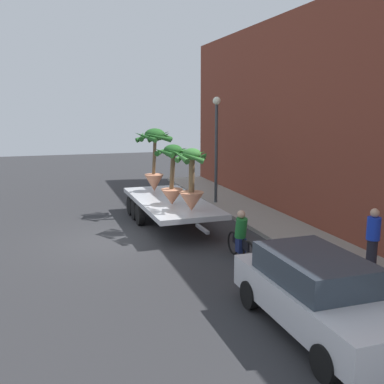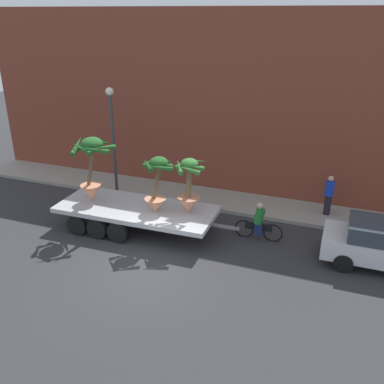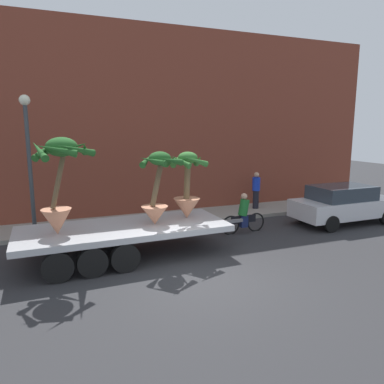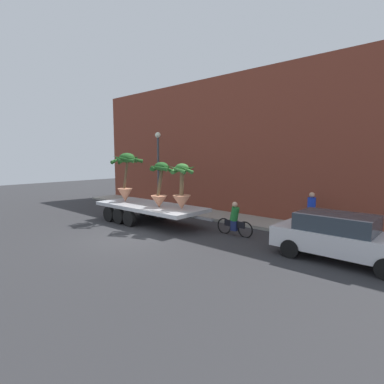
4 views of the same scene
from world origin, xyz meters
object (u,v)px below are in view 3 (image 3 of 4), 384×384
Objects in this scene: cyclist at (244,215)px; street_lamp at (28,148)px; pedestrian_near_gate at (256,190)px; flatbed_trailer at (116,233)px; potted_palm_rear at (187,189)px; parked_car at (344,204)px; potted_palm_middle at (60,179)px; potted_palm_front at (157,189)px.

street_lamp is (-7.27, 1.97, 2.56)m from cyclist.
pedestrian_near_gate is at bearing 51.45° from cyclist.
pedestrian_near_gate is (2.27, 2.85, 0.37)m from cyclist.
potted_palm_rear reaches higher than flatbed_trailer.
potted_palm_rear is 0.49× the size of parked_car.
flatbed_trailer is 1.63× the size of parked_car.
potted_palm_middle reaches higher than potted_palm_rear.
potted_palm_front is (2.75, 0.02, -0.44)m from potted_palm_middle.
flatbed_trailer is at bearing -176.22° from parked_car.
potted_palm_front is at bearing -162.98° from cyclist.
potted_palm_front is 4.89m from street_lamp.
cyclist is at bearing 17.02° from potted_palm_front.
pedestrian_near_gate reaches higher than parked_car.
potted_palm_rear is 0.45× the size of street_lamp.
potted_palm_rear is 2.94m from cyclist.
parked_car is at bearing 3.30° from potted_palm_rear.
potted_palm_rear is 5.59m from street_lamp.
street_lamp reaches higher than parked_car.
flatbed_trailer is 3.25× the size of potted_palm_front.
potted_palm_middle is at bearing -174.05° from potted_palm_rear.
potted_palm_middle reaches higher than flatbed_trailer.
potted_palm_front is at bearing -40.44° from street_lamp.
cyclist is 4.51m from parked_car.
cyclist is at bearing 16.13° from potted_palm_rear.
cyclist is at bearing 10.97° from flatbed_trailer.
potted_palm_front is (1.25, -0.17, 1.32)m from flatbed_trailer.
cyclist is at bearing -128.55° from pedestrian_near_gate.
potted_palm_rear is at bearing 5.22° from flatbed_trailer.
potted_palm_middle is at bearing -179.60° from potted_palm_front.
pedestrian_near_gate is at bearing 24.68° from potted_palm_middle.
potted_palm_rear is at bearing -176.70° from parked_car.
flatbed_trailer is at bearing 7.10° from potted_palm_middle.
cyclist is 1.08× the size of pedestrian_near_gate.
potted_palm_middle reaches higher than cyclist.
pedestrian_near_gate is at bearing 33.82° from potted_palm_front.
potted_palm_middle is at bearing -172.90° from flatbed_trailer.
cyclist is at bearing -15.15° from street_lamp.
potted_palm_middle reaches higher than potted_palm_front.
potted_palm_rear is at bearing 5.95° from potted_palm_middle.
flatbed_trailer is at bearing -169.03° from cyclist.
potted_palm_front reaches higher than cyclist.
potted_palm_front is 4.07m from cyclist.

